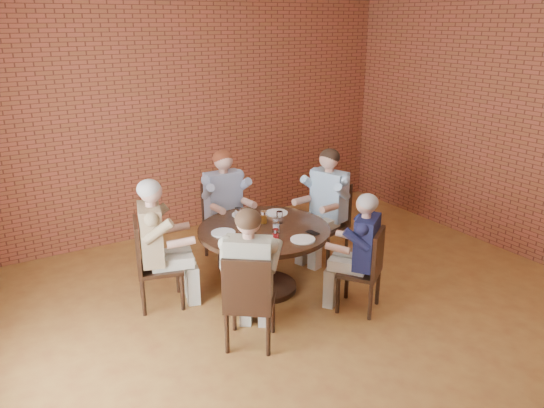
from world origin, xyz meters
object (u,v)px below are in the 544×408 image
chair_c (150,260)px  smartphone (313,233)px  diner_a (326,205)px  chair_e (367,267)px  dining_table (264,247)px  diner_b (226,207)px  chair_d (249,299)px  chair_b (223,218)px  diner_e (360,253)px  diner_c (158,244)px  diner_d (250,278)px  chair_a (330,217)px

chair_c → smartphone: chair_c is taller
diner_a → chair_e: size_ratio=1.56×
dining_table → smartphone: (0.37, -0.40, 0.23)m
dining_table → smartphone: size_ratio=9.71×
diner_a → diner_b: size_ratio=1.01×
dining_table → chair_d: chair_d is taller
chair_b → dining_table: bearing=-90.0°
chair_e → diner_e: (-0.05, 0.06, 0.15)m
chair_c → chair_e: size_ratio=1.07×
diner_c → diner_d: bearing=-142.7°
diner_e → smartphone: diner_e is taller
chair_d → diner_a: bearing=-107.6°
diner_d → smartphone: bearing=-118.9°
diner_b → diner_d: 1.91m
diner_c → diner_e: 2.10m
chair_c → diner_e: size_ratio=0.76×
dining_table → chair_c: bearing=164.4°
chair_a → chair_e: 1.41m
chair_d → chair_a: bearing=-108.3°
chair_c → smartphone: (1.56, -0.73, 0.23)m
diner_b → smartphone: (0.35, -1.36, 0.05)m
diner_b → diner_e: (0.60, -1.85, -0.06)m
diner_d → diner_e: (1.27, -0.05, -0.04)m
diner_b → chair_d: bearing=-110.1°
chair_a → chair_e: chair_a is taller
chair_c → chair_e: 2.26m
chair_d → diner_d: size_ratio=0.70×
dining_table → chair_a: chair_a is taller
dining_table → diner_c: size_ratio=1.04×
chair_c → chair_d: (0.49, -1.24, -0.01)m
chair_b → chair_c: 1.42m
chair_b → diner_d: size_ratio=0.72×
chair_b → chair_d: 2.09m
dining_table → diner_d: (-0.65, -0.83, 0.15)m
chair_b → diner_b: (-0.00, -0.10, 0.18)m
chair_d → diner_d: bearing=-90.0°
dining_table → chair_b: chair_b is taller
diner_b → diner_c: size_ratio=1.01×
diner_a → diner_e: diner_a is taller
diner_b → smartphone: size_ratio=9.43×
chair_b → diner_c: (-1.13, -0.75, 0.17)m
chair_d → diner_e: diner_e is taller
diner_a → diner_b: bearing=-137.1°
chair_c → diner_a: bearing=-74.6°
diner_d → diner_a: bearing=-108.3°
chair_a → diner_a: 0.21m
dining_table → chair_b: (0.02, 1.06, -0.00)m
diner_d → chair_b: bearing=-71.5°
smartphone → chair_a: bearing=33.4°
diner_a → diner_c: bearing=-106.1°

